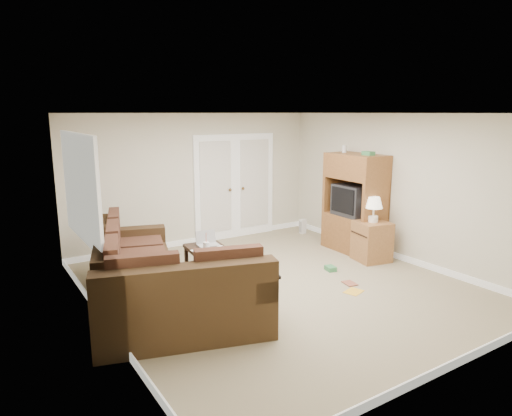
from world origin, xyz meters
TOP-DOWN VIEW (x-y plane):
  - floor at (0.00, 0.00)m, footprint 5.50×5.50m
  - ceiling at (0.00, 0.00)m, footprint 5.00×5.50m
  - wall_left at (-2.50, 0.00)m, footprint 0.02×5.50m
  - wall_right at (2.50, 0.00)m, footprint 0.02×5.50m
  - wall_back at (0.00, 2.75)m, footprint 5.00×0.02m
  - wall_front at (0.00, -2.75)m, footprint 5.00×0.02m
  - baseboards at (0.00, 0.00)m, footprint 5.00×5.50m
  - french_doors at (0.85, 2.71)m, footprint 1.80×0.05m
  - window_left at (-2.46, 1.00)m, footprint 0.05×1.92m
  - sectional_sofa at (-1.83, 0.19)m, footprint 2.20×3.46m
  - coffee_table at (-0.70, 0.79)m, footprint 0.69×1.18m
  - tv_armoire at (2.20, 0.72)m, footprint 0.65×1.13m
  - side_cabinet at (2.04, 0.12)m, footprint 0.62×0.62m
  - space_heater at (2.18, 2.18)m, footprint 0.12×0.10m
  - floor_magazine at (0.78, -0.75)m, footprint 0.32×0.28m
  - floor_greenbox at (1.10, 0.10)m, footprint 0.17×0.21m
  - floor_book at (0.86, -0.48)m, footprint 0.20×0.25m

SIDE VIEW (x-z plane):
  - floor at x=0.00m, z-range 0.00..0.00m
  - floor_magazine at x=0.78m, z-range 0.00..0.01m
  - floor_book at x=0.86m, z-range 0.00..0.02m
  - floor_greenbox at x=1.10m, z-range 0.00..0.07m
  - baseboards at x=0.00m, z-range 0.00..0.10m
  - space_heater at x=2.18m, z-range 0.00..0.30m
  - coffee_table at x=-0.70m, z-range -0.13..0.63m
  - sectional_sofa at x=-1.83m, z-range -0.10..0.83m
  - side_cabinet at x=2.04m, z-range -0.16..0.96m
  - tv_armoire at x=2.20m, z-range -0.06..1.86m
  - french_doors at x=0.85m, z-range -0.03..2.10m
  - wall_left at x=-2.50m, z-range 0.00..2.50m
  - wall_right at x=2.50m, z-range 0.00..2.50m
  - wall_back at x=0.00m, z-range 0.00..2.50m
  - wall_front at x=0.00m, z-range 0.00..2.50m
  - window_left at x=-2.46m, z-range 0.84..2.26m
  - ceiling at x=0.00m, z-range 2.49..2.51m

